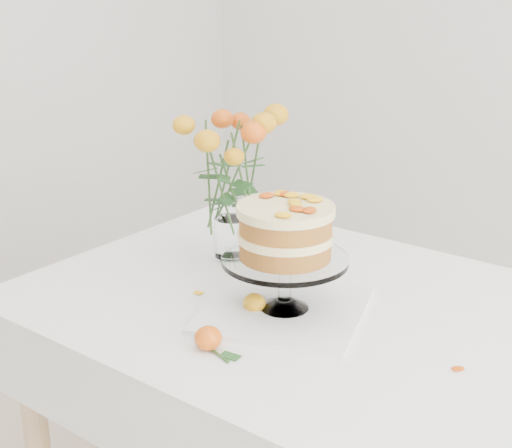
{
  "coord_description": "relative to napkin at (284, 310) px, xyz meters",
  "views": [
    {
      "loc": [
        0.7,
        -1.22,
        1.44
      ],
      "look_at": [
        -0.23,
        0.01,
        0.9
      ],
      "focal_mm": 50.0,
      "sensor_mm": 36.0,
      "label": 1
    }
  ],
  "objects": [
    {
      "name": "napkin",
      "position": [
        0.0,
        0.0,
        0.0
      ],
      "size": [
        0.42,
        0.42,
        0.01
      ],
      "primitive_type": "cube",
      "rotation": [
        0.0,
        0.0,
        0.32
      ],
      "color": "white",
      "rests_on": "table"
    },
    {
      "name": "loose_rose_near",
      "position": [
        -0.05,
        -0.04,
        0.02
      ],
      "size": [
        0.09,
        0.05,
        0.04
      ],
      "rotation": [
        0.0,
        0.0,
        -0.21
      ],
      "color": "#EBAD14",
      "rests_on": "table"
    },
    {
      "name": "stray_petal_c",
      "position": [
        0.11,
        -0.1,
        -0.0
      ],
      "size": [
        0.03,
        0.02,
        0.0
      ],
      "primitive_type": "ellipsoid",
      "color": "#FFB410",
      "rests_on": "table"
    },
    {
      "name": "cake_stand",
      "position": [
        0.0,
        0.0,
        0.17
      ],
      "size": [
        0.27,
        0.27,
        0.24
      ],
      "rotation": [
        0.0,
        0.0,
        0.4
      ],
      "color": "white",
      "rests_on": "napkin"
    },
    {
      "name": "stray_petal_f",
      "position": [
        0.39,
        -0.0,
        -0.0
      ],
      "size": [
        0.03,
        0.02,
        0.0
      ],
      "primitive_type": "ellipsoid",
      "color": "#FFB410",
      "rests_on": "table"
    },
    {
      "name": "loose_rose_far",
      "position": [
        -0.02,
        -0.22,
        0.02
      ],
      "size": [
        0.1,
        0.05,
        0.05
      ],
      "rotation": [
        0.0,
        0.0,
        -0.3
      ],
      "color": "#C55909",
      "rests_on": "table"
    },
    {
      "name": "rose_vase",
      "position": [
        -0.28,
        0.17,
        0.25
      ],
      "size": [
        0.34,
        0.34,
        0.44
      ],
      "rotation": [
        0.0,
        0.0,
        -0.21
      ],
      "color": "white",
      "rests_on": "table"
    },
    {
      "name": "stray_petal_a",
      "position": [
        -0.03,
        -0.02,
        -0.0
      ],
      "size": [
        0.03,
        0.02,
        0.0
      ],
      "primitive_type": "ellipsoid",
      "color": "#FFB410",
      "rests_on": "table"
    },
    {
      "name": "stray_petal_e",
      "position": [
        -0.21,
        -0.04,
        -0.0
      ],
      "size": [
        0.03,
        0.02,
        0.0
      ],
      "primitive_type": "ellipsoid",
      "color": "#FFB410",
      "rests_on": "table"
    },
    {
      "name": "stray_petal_b",
      "position": [
        0.07,
        -0.06,
        -0.0
      ],
      "size": [
        0.03,
        0.02,
        0.0
      ],
      "primitive_type": "ellipsoid",
      "color": "#FFB410",
      "rests_on": "table"
    },
    {
      "name": "table",
      "position": [
        0.09,
        0.08,
        -0.09
      ],
      "size": [
        1.43,
        0.93,
        0.76
      ],
      "color": "tan",
      "rests_on": "ground"
    },
    {
      "name": "stray_petal_d",
      "position": [
        -0.17,
        0.03,
        -0.0
      ],
      "size": [
        0.03,
        0.02,
        0.0
      ],
      "primitive_type": "ellipsoid",
      "color": "#FFB410",
      "rests_on": "table"
    }
  ]
}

